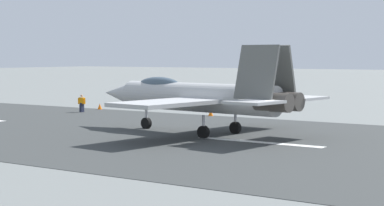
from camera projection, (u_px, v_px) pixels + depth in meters
The scene contains 6 objects.
ground_plane at pixel (257, 142), 38.35m from camera, with size 400.00×400.00×0.00m, color slate.
runway_strip at pixel (257, 142), 38.34m from camera, with size 240.00×26.00×0.02m.
fighter_jet at pixel (199, 96), 42.34m from camera, with size 16.35×14.83×5.59m.
crew_person at pixel (82, 103), 58.63m from camera, with size 0.66×0.42×1.57m.
marker_cone_mid at pixel (211, 113), 54.97m from camera, with size 0.44×0.44×0.55m, color orange.
marker_cone_far at pixel (100, 107), 61.76m from camera, with size 0.44×0.44×0.55m, color orange.
Camera 1 is at (-18.25, 33.64, 4.96)m, focal length 62.63 mm.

